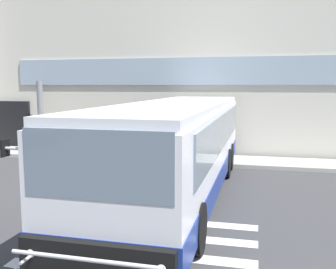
{
  "coord_description": "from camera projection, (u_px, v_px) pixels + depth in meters",
  "views": [
    {
      "loc": [
        4.09,
        -10.8,
        3.18
      ],
      "look_at": [
        1.14,
        1.83,
        1.5
      ],
      "focal_mm": 40.61,
      "sensor_mm": 36.0,
      "label": 1
    }
  ],
  "objects": [
    {
      "name": "ground_plane",
      "position": [
        119.0,
        189.0,
        11.76
      ],
      "size": [
        80.0,
        90.0,
        0.02
      ],
      "primitive_type": "cube",
      "color": "#353538",
      "rests_on": "ground"
    },
    {
      "name": "bay_paint_stripes",
      "position": [
        140.0,
        253.0,
        7.25
      ],
      "size": [
        4.4,
        3.96,
        0.01
      ],
      "color": "silver",
      "rests_on": "ground"
    },
    {
      "name": "terminal_building",
      "position": [
        175.0,
        69.0,
        22.62
      ],
      "size": [
        24.35,
        13.8,
        8.26
      ],
      "color": "beige",
      "rests_on": "ground"
    },
    {
      "name": "boarding_curb",
      "position": [
        158.0,
        158.0,
        16.38
      ],
      "size": [
        26.55,
        2.0,
        0.15
      ],
      "primitive_type": "cube",
      "color": "#9E9B93",
      "rests_on": "ground"
    },
    {
      "name": "entry_support_column",
      "position": [
        41.0,
        115.0,
        18.08
      ],
      "size": [
        0.28,
        0.28,
        3.25
      ],
      "primitive_type": "cylinder",
      "color": "slate",
      "rests_on": "boarding_curb"
    },
    {
      "name": "bus_main_foreground",
      "position": [
        178.0,
        150.0,
        10.97
      ],
      "size": [
        3.15,
        11.76,
        2.7
      ],
      "color": "silver",
      "rests_on": "ground"
    },
    {
      "name": "passenger_near_column",
      "position": [
        51.0,
        130.0,
        17.59
      ],
      "size": [
        0.49,
        0.52,
        1.68
      ],
      "color": "#4C4233",
      "rests_on": "boarding_curb"
    },
    {
      "name": "passenger_by_doorway",
      "position": [
        61.0,
        133.0,
        16.96
      ],
      "size": [
        0.41,
        0.47,
        1.68
      ],
      "color": "#1E2338",
      "rests_on": "boarding_curb"
    },
    {
      "name": "passenger_at_curb_edge",
      "position": [
        96.0,
        132.0,
        17.25
      ],
      "size": [
        0.59,
        0.26,
        1.68
      ],
      "color": "#2D2D33",
      "rests_on": "boarding_curb"
    }
  ]
}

